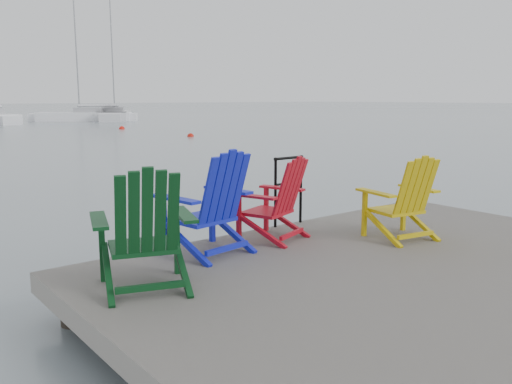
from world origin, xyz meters
TOP-DOWN VIEW (x-y plane):
  - ground at (0.00, 0.00)m, footprint 400.00×400.00m
  - dock at (0.00, 0.00)m, footprint 6.00×5.00m
  - handrail at (0.25, 2.45)m, footprint 0.48×0.04m
  - chair_green at (-2.34, 1.38)m, footprint 1.03×0.98m
  - chair_blue at (-1.29, 1.96)m, footprint 0.97×0.91m
  - chair_red at (-0.36, 1.98)m, footprint 0.92×0.88m
  - chair_yellow at (0.83, 1.07)m, footprint 0.88×0.83m
  - sailboat_mid at (17.89, 47.92)m, footprint 7.21×10.38m
  - sailboat_far at (14.36, 46.46)m, footprint 8.13×6.32m
  - buoy_c at (11.46, 23.22)m, footprint 0.37×0.37m
  - buoy_d at (11.53, 32.32)m, footprint 0.41×0.41m

SIDE VIEW (x-z plane):
  - ground at x=0.00m, z-range 0.00..0.00m
  - buoy_c at x=11.46m, z-range -0.19..0.19m
  - buoy_d at x=11.53m, z-range -0.21..0.21m
  - dock at x=0.00m, z-range -0.35..1.05m
  - sailboat_mid at x=17.89m, z-range -6.65..7.36m
  - sailboat_far at x=14.36m, z-range -5.38..6.09m
  - chair_red at x=-0.36m, z-range 0.50..1.47m
  - chair_yellow at x=0.83m, z-range 0.50..1.49m
  - handrail at x=0.25m, z-range 0.59..1.49m
  - chair_green at x=-2.34m, z-range 0.50..1.58m
  - chair_blue at x=-1.29m, z-range 0.50..1.61m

